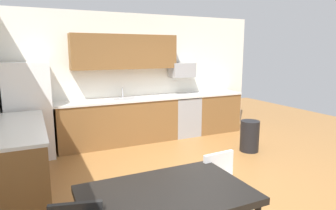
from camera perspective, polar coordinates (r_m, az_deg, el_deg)
The scene contains 16 objects.
ground_plane at distance 4.49m, azimuth 5.65°, elevation -14.82°, with size 12.00×12.00×0.00m, color #9E6B38.
wall_back at distance 6.50m, azimuth -6.26°, elevation 5.44°, with size 5.80×0.10×2.70m, color white.
cabinet_run_back at distance 6.16m, azimuth -9.59°, elevation -3.41°, with size 2.46×0.60×0.90m, color brown.
cabinet_run_back_right at distance 7.15m, azimuth 9.03°, elevation -1.45°, with size 1.09×0.60×0.90m, color brown.
cabinet_run_left at distance 4.52m, azimuth -26.60°, elevation -9.60°, with size 0.60×2.00×0.90m, color brown.
countertop_back at distance 6.22m, azimuth -5.13°, elevation 1.25°, with size 4.80×0.64×0.04m, color silver.
countertop_left at distance 4.39m, azimuth -27.10°, elevation -3.81°, with size 0.64×2.00×0.04m, color silver.
upper_cabinets_back at distance 6.17m, azimuth -8.36°, elevation 10.25°, with size 2.20×0.34×0.70m, color brown.
refrigerator at distance 5.78m, azimuth -25.53°, elevation -1.04°, with size 0.76×0.70×1.72m, color white.
oven_range at distance 6.72m, azimuth 3.08°, elevation -2.07°, with size 0.60×0.60×0.91m.
microwave at distance 6.66m, azimuth 2.75°, elevation 6.84°, with size 0.54×0.36×0.32m, color #9EA0A5.
sink_basin at distance 6.11m, azimuth -8.31°, elevation 0.64°, with size 0.48×0.40×0.14m, color #A5A8AD.
sink_faucet at distance 6.26m, azimuth -8.84°, elevation 2.34°, with size 0.02×0.02×0.24m, color #B2B5BA.
dining_table at distance 2.55m, azimuth -0.37°, elevation -17.79°, with size 1.40×0.90×0.77m.
chair_near_table at distance 3.25m, azimuth 10.97°, elevation -15.47°, with size 0.43×0.43×0.85m.
trash_bin at distance 5.88m, azimuth 15.64°, elevation -5.85°, with size 0.36×0.36×0.60m, color black.
Camera 1 is at (-2.11, -3.47, 1.92)m, focal length 31.21 mm.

